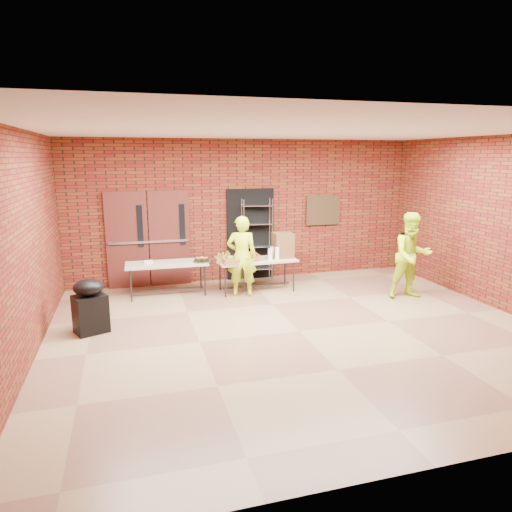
{
  "coord_description": "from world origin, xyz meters",
  "views": [
    {
      "loc": [
        -2.61,
        -6.6,
        2.81
      ],
      "look_at": [
        -0.35,
        1.4,
        0.99
      ],
      "focal_mm": 32.0,
      "sensor_mm": 36.0,
      "label": 1
    }
  ],
  "objects": [
    {
      "name": "bronze_plaque",
      "position": [
        1.9,
        3.45,
        1.55
      ],
      "size": [
        0.85,
        0.04,
        0.7
      ],
      "primitive_type": "cube",
      "color": "#382A16",
      "rests_on": "room"
    },
    {
      "name": "double_doors",
      "position": [
        -2.2,
        3.44,
        1.05
      ],
      "size": [
        1.78,
        0.12,
        2.1
      ],
      "color": "#4A1715",
      "rests_on": "room"
    },
    {
      "name": "basket_bananas",
      "position": [
        -0.73,
        2.43,
        0.74
      ],
      "size": [
        0.4,
        0.31,
        0.12
      ],
      "color": "#A36B42",
      "rests_on": "table_right"
    },
    {
      "name": "dark_doorway",
      "position": [
        0.1,
        3.46,
        1.05
      ],
      "size": [
        1.1,
        0.06,
        2.1
      ],
      "primitive_type": "cube",
      "color": "black",
      "rests_on": "room"
    },
    {
      "name": "room",
      "position": [
        0.0,
        0.0,
        1.6
      ],
      "size": [
        8.08,
        7.08,
        3.28
      ],
      "color": "brown",
      "rests_on": "ground"
    },
    {
      "name": "basket_oranges",
      "position": [
        -0.24,
        2.44,
        0.75
      ],
      "size": [
        0.48,
        0.38,
        0.15
      ],
      "color": "#A36B42",
      "rests_on": "table_right"
    },
    {
      "name": "muffin_tray",
      "position": [
        -1.19,
        2.56,
        0.72
      ],
      "size": [
        0.36,
        0.36,
        0.09
      ],
      "color": "#134816",
      "rests_on": "table_left"
    },
    {
      "name": "table_left",
      "position": [
        -1.9,
        2.65,
        0.62
      ],
      "size": [
        1.67,
        0.73,
        0.68
      ],
      "rotation": [
        0.0,
        0.0,
        -0.02
      ],
      "color": "tan",
      "rests_on": "room"
    },
    {
      "name": "table_right",
      "position": [
        -0.04,
        2.43,
        0.62
      ],
      "size": [
        1.69,
        0.76,
        0.68
      ],
      "rotation": [
        0.0,
        0.0,
        0.04
      ],
      "color": "tan",
      "rests_on": "room"
    },
    {
      "name": "cup_stack_mid",
      "position": [
        0.37,
        2.3,
        0.81
      ],
      "size": [
        0.09,
        0.09,
        0.27
      ],
      "primitive_type": "cylinder",
      "color": "white",
      "rests_on": "table_right"
    },
    {
      "name": "wire_rack",
      "position": [
        0.22,
        3.32,
        0.94
      ],
      "size": [
        0.72,
        0.33,
        1.88
      ],
      "primitive_type": null,
      "rotation": [
        0.0,
        0.0,
        -0.15
      ],
      "color": "#AAAAB1",
      "rests_on": "room"
    },
    {
      "name": "coffee_dispenser",
      "position": [
        0.56,
        2.49,
        0.95
      ],
      "size": [
        0.41,
        0.36,
        0.54
      ],
      "primitive_type": "cube",
      "color": "brown",
      "rests_on": "table_right"
    },
    {
      "name": "volunteer_man",
      "position": [
        2.81,
        1.12,
        0.87
      ],
      "size": [
        0.91,
        0.74,
        1.74
      ],
      "primitive_type": "imported",
      "rotation": [
        0.0,
        0.0,
        -0.1
      ],
      "color": "#C2E919",
      "rests_on": "room"
    },
    {
      "name": "volunteer_woman",
      "position": [
        -0.43,
        2.17,
        0.83
      ],
      "size": [
        0.69,
        0.54,
        1.66
      ],
      "primitive_type": "imported",
      "rotation": [
        0.0,
        0.0,
        2.88
      ],
      "color": "#C2E919",
      "rests_on": "room"
    },
    {
      "name": "napkin_box",
      "position": [
        -2.25,
        2.7,
        0.71
      ],
      "size": [
        0.17,
        0.11,
        0.06
      ],
      "primitive_type": "cube",
      "color": "white",
      "rests_on": "table_left"
    },
    {
      "name": "cup_stack_front",
      "position": [
        0.22,
        2.32,
        0.8
      ],
      "size": [
        0.08,
        0.08,
        0.24
      ],
      "primitive_type": "cylinder",
      "color": "white",
      "rests_on": "table_right"
    },
    {
      "name": "basket_apples",
      "position": [
        -0.57,
        2.24,
        0.75
      ],
      "size": [
        0.49,
        0.38,
        0.15
      ],
      "color": "#A36B42",
      "rests_on": "table_right"
    },
    {
      "name": "covered_grill",
      "position": [
        -3.28,
        0.89,
        0.45
      ],
      "size": [
        0.61,
        0.56,
        0.89
      ],
      "rotation": [
        0.0,
        0.0,
        0.39
      ],
      "color": "black",
      "rests_on": "room"
    },
    {
      "name": "cup_stack_back",
      "position": [
        0.32,
        2.5,
        0.8
      ],
      "size": [
        0.08,
        0.08,
        0.24
      ],
      "primitive_type": "cylinder",
      "color": "white",
      "rests_on": "table_right"
    }
  ]
}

